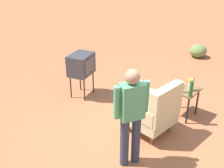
% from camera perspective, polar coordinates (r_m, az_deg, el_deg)
% --- Properties ---
extents(ground_plane, '(60.00, 60.00, 0.00)m').
position_cam_1_polar(ground_plane, '(5.23, 7.05, -10.41)').
color(ground_plane, '#A05B38').
extents(armchair, '(0.84, 0.85, 1.06)m').
position_cam_1_polar(armchair, '(4.99, 9.01, -5.65)').
color(armchair, brown).
rests_on(armchair, ground).
extents(side_table, '(0.56, 0.56, 0.62)m').
position_cam_1_polar(side_table, '(5.67, 14.84, -1.75)').
color(side_table, black).
rests_on(side_table, ground).
extents(tv_on_stand, '(0.70, 0.59, 1.03)m').
position_cam_1_polar(tv_on_stand, '(6.22, -6.51, 4.07)').
color(tv_on_stand, black).
rests_on(tv_on_stand, ground).
extents(person_standing, '(0.52, 0.36, 1.64)m').
position_cam_1_polar(person_standing, '(4.05, 4.07, -6.11)').
color(person_standing, '#2D3347').
rests_on(person_standing, ground).
extents(bottle_short_clear, '(0.06, 0.06, 0.20)m').
position_cam_1_polar(bottle_short_clear, '(5.42, 14.64, -0.78)').
color(bottle_short_clear, silver).
rests_on(bottle_short_clear, side_table).
extents(bottle_wine_green, '(0.07, 0.07, 0.32)m').
position_cam_1_polar(bottle_wine_green, '(5.28, 16.31, -1.00)').
color(bottle_wine_green, '#1E5623').
rests_on(bottle_wine_green, side_table).
extents(soda_can_blue, '(0.07, 0.07, 0.12)m').
position_cam_1_polar(soda_can_blue, '(5.49, 13.20, -0.74)').
color(soda_can_blue, blue).
rests_on(soda_can_blue, side_table).
extents(flower_vase, '(0.14, 0.09, 0.27)m').
position_cam_1_polar(flower_vase, '(5.52, 16.33, 0.05)').
color(flower_vase, silver).
rests_on(flower_vase, side_table).
extents(shrub_near, '(0.54, 0.54, 0.42)m').
position_cam_1_polar(shrub_near, '(9.27, 17.67, 6.67)').
color(shrub_near, olive).
rests_on(shrub_near, ground).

